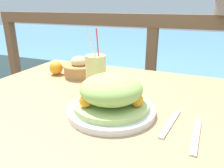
{
  "coord_description": "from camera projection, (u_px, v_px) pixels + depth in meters",
  "views": [
    {
      "loc": [
        0.35,
        -0.66,
        1.11
      ],
      "look_at": [
        0.06,
        0.02,
        0.84
      ],
      "focal_mm": 35.0,
      "sensor_mm": 36.0,
      "label": 1
    }
  ],
  "objects": [
    {
      "name": "knife",
      "position": [
        196.0,
        136.0,
        0.58
      ],
      "size": [
        0.02,
        0.18,
        0.0
      ],
      "color": "silver",
      "rests_on": "patio_table"
    },
    {
      "name": "drink_glass",
      "position": [
        96.0,
        73.0,
        0.87
      ],
      "size": [
        0.08,
        0.08,
        0.25
      ],
      "color": "#DBCC7F",
      "rests_on": "patio_table"
    },
    {
      "name": "bread_basket",
      "position": [
        80.0,
        68.0,
        1.05
      ],
      "size": [
        0.16,
        0.16,
        0.1
      ],
      "color": "#AD7F47",
      "rests_on": "patio_table"
    },
    {
      "name": "railing_fence",
      "position": [
        152.0,
        51.0,
        1.58
      ],
      "size": [
        2.8,
        0.08,
        1.05
      ],
      "color": "brown",
      "rests_on": "ground_plane"
    },
    {
      "name": "fork",
      "position": [
        170.0,
        123.0,
        0.64
      ],
      "size": [
        0.04,
        0.18,
        0.0
      ],
      "color": "silver",
      "rests_on": "patio_table"
    },
    {
      "name": "salad_plate",
      "position": [
        111.0,
        97.0,
        0.69
      ],
      "size": [
        0.28,
        0.28,
        0.13
      ],
      "color": "silver",
      "rests_on": "patio_table"
    },
    {
      "name": "patio_table",
      "position": [
        96.0,
        123.0,
        0.85
      ],
      "size": [
        1.04,
        0.89,
        0.78
      ],
      "color": "tan",
      "rests_on": "ground_plane"
    },
    {
      "name": "sea_backdrop",
      "position": [
        182.0,
        56.0,
        3.93
      ],
      "size": [
        12.0,
        4.0,
        0.48
      ],
      "color": "#568EA8",
      "rests_on": "ground_plane"
    },
    {
      "name": "orange_near_basket",
      "position": [
        56.0,
        68.0,
        1.08
      ],
      "size": [
        0.07,
        0.07,
        0.07
      ],
      "color": "orange",
      "rests_on": "patio_table"
    }
  ]
}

